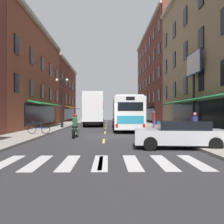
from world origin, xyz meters
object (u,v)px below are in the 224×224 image
Objects in this scene: bicycle_near at (39,129)px; billboard_sign at (194,71)px; transit_bus at (126,113)px; motorcycle_rider at (75,127)px; pedestrian_near at (195,125)px; box_truck at (94,109)px; pedestrian_mid at (145,118)px; sedan_near at (98,118)px; street_lamp_twin at (62,100)px; pedestrian_far at (154,119)px; sedan_mid at (180,134)px.

billboard_sign is at bearing 2.41° from bicycle_near.
transit_bus is 5.44× the size of motorcycle_rider.
transit_bus is 6.96× the size of pedestrian_near.
box_truck is 6.88m from pedestrian_mid.
street_lamp_twin reaches higher than sedan_near.
transit_bus is 6.32× the size of pedestrian_far.
street_lamp_twin is (-10.22, 12.42, 2.11)m from pedestrian_near.
transit_bus is 2.53× the size of sedan_mid.
street_lamp_twin is at bearing -50.77° from pedestrian_near.
transit_bus is 2.56× the size of sedan_near.
pedestrian_near is at bearing -11.56° from pedestrian_far.
pedestrian_mid is 6.39m from pedestrian_far.
bicycle_near is at bearing -98.03° from sedan_near.
pedestrian_near is at bearing -19.39° from motorcycle_rider.
transit_bus is 6.19× the size of pedestrian_mid.
sedan_mid is at bearing 57.82° from pedestrian_near.
sedan_mid is (-3.29, -7.42, -4.33)m from billboard_sign.
bicycle_near is 17.10m from pedestrian_mid.
pedestrian_mid is (6.74, -10.73, 0.34)m from sedan_near.
bicycle_near is at bearing 130.57° from pedestrian_mid.
sedan_near is 31.81m from sedan_mid.
sedan_near is at bearing 81.97° from bicycle_near.
sedan_near is at bearing 89.92° from box_truck.
pedestrian_far is (1.43, 14.25, 0.37)m from sedan_mid.
billboard_sign is 13.92m from pedestrian_mid.
pedestrian_mid is (6.75, 0.76, -1.09)m from box_truck.
sedan_near is 24.69m from bicycle_near.
transit_bus reaches higher than pedestrian_near.
sedan_mid is at bearing -38.24° from bicycle_near.
pedestrian_near is 16.22m from street_lamp_twin.
billboard_sign is 6.42m from pedestrian_near.
pedestrian_near is 17.95m from pedestrian_mid.
sedan_mid is at bearing -74.97° from box_truck.
motorcycle_rider reaches higher than bicycle_near.
bicycle_near is at bearing -91.59° from street_lamp_twin.
sedan_mid is at bearing 163.24° from pedestrian_mid.
motorcycle_rider reaches higher than sedan_near.
pedestrian_mid is at bearing 67.06° from transit_bus.
billboard_sign is 1.44× the size of sedan_mid.
street_lamp_twin is at bearing -101.21° from sedan_near.
motorcycle_rider is at bearing -28.14° from bicycle_near.
billboard_sign reaches higher than motorcycle_rider.
motorcycle_rider is at bearing -166.98° from billboard_sign.
motorcycle_rider is at bearing -74.31° from street_lamp_twin.
transit_bus is 9.10m from motorcycle_rider.
bicycle_near is at bearing -67.07° from pedestrian_far.
street_lamp_twin is (-9.97, 0.86, 2.04)m from pedestrian_far.
billboard_sign is 25.80m from sedan_near.
motorcycle_rider is 3.38m from bicycle_near.
transit_bus is at bearing 42.23° from bicycle_near.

